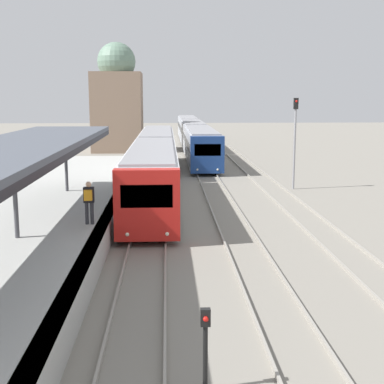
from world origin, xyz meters
TOP-DOWN VIEW (x-y plane):
  - platform_canopy at (-4.40, 13.53)m, footprint 4.00×23.70m
  - person_on_platform at (-2.21, 15.40)m, footprint 0.40×0.40m
  - train_near at (0.00, 31.06)m, footprint 2.62×31.00m
  - train_far at (3.80, 56.57)m, footprint 2.54×44.33m
  - signal_post_near at (1.54, 5.12)m, footprint 0.20×0.21m
  - signal_mast_far at (8.95, 28.92)m, footprint 0.28×0.29m
  - distant_domed_building at (-4.56, 54.41)m, footprint 5.35×5.35m

SIDE VIEW (x-z plane):
  - signal_post_near at x=1.54m, z-range 0.21..1.96m
  - train_far at x=3.80m, z-range 0.17..3.31m
  - train_near at x=0.00m, z-range 0.17..3.39m
  - person_on_platform at x=-2.21m, z-range 1.18..2.84m
  - signal_mast_far at x=8.95m, z-range 0.69..6.51m
  - platform_canopy at x=-4.40m, z-range 2.52..5.75m
  - distant_domed_building at x=-4.56m, z-range -0.40..11.30m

